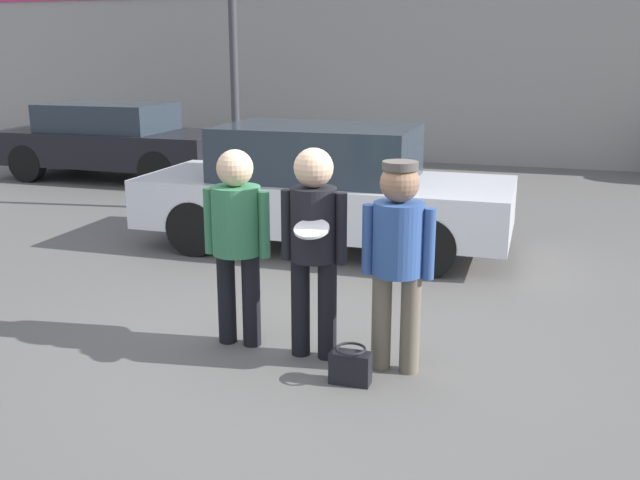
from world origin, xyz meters
name	(u,v)px	position (x,y,z in m)	size (l,w,h in m)	color
ground_plane	(309,344)	(0.00, 0.00, 0.00)	(56.00, 56.00, 0.00)	#5B5956
storefront_building	(460,71)	(0.00, 10.37, 1.95)	(24.00, 0.22, 3.84)	gray
person_left	(237,230)	(-0.56, -0.14, 0.97)	(0.57, 0.40, 1.63)	black
person_middle_with_frisbee	(314,236)	(0.11, -0.21, 1.00)	(0.53, 0.56, 1.67)	black
person_right	(398,248)	(0.78, -0.27, 0.97)	(0.54, 0.37, 1.61)	#665B4C
parked_car_near	(323,188)	(-0.78, 2.95, 0.75)	(4.47, 1.79, 1.50)	silver
parked_car_far	(112,140)	(-6.04, 6.52, 0.73)	(4.39, 1.80, 1.42)	black
handbag	(350,366)	(0.51, -0.59, 0.13)	(0.30, 0.23, 0.28)	black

